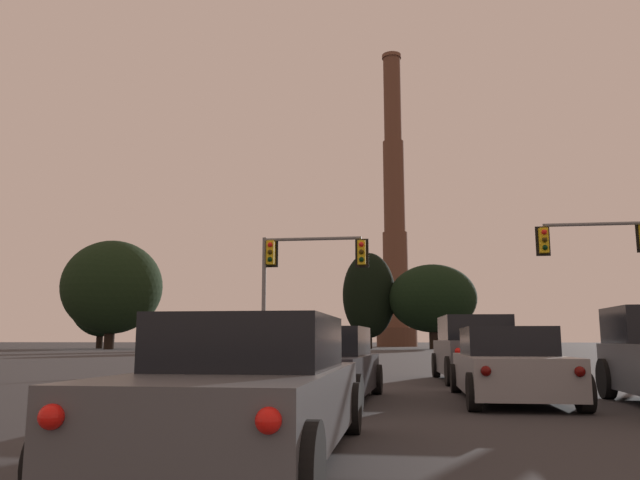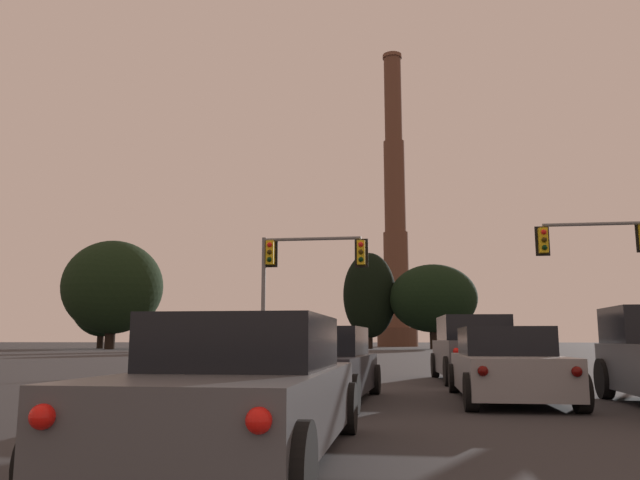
{
  "view_description": "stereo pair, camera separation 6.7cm",
  "coord_description": "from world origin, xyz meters",
  "px_view_note": "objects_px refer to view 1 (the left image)",
  "views": [
    {
      "loc": [
        -1.85,
        -0.03,
        1.17
      ],
      "look_at": [
        -7.29,
        39.37,
        7.56
      ],
      "focal_mm": 35.0,
      "sensor_mm": 36.0,
      "label": 1
    },
    {
      "loc": [
        -1.78,
        -0.02,
        1.17
      ],
      "look_at": [
        -7.29,
        39.37,
        7.56
      ],
      "focal_mm": 35.0,
      "sensor_mm": 36.0,
      "label": 2
    }
  ],
  "objects_px": {
    "sedan_left_lane_second": "(322,366)",
    "smokestack": "(395,227)",
    "sedan_center_lane_second": "(508,366)",
    "sedan_left_lane_third": "(249,391)",
    "traffic_light_overhead_right": "(615,256)",
    "suv_center_lane_front": "(475,350)",
    "traffic_light_overhead_left": "(299,267)"
  },
  "relations": [
    {
      "from": "traffic_light_overhead_left",
      "to": "traffic_light_overhead_right",
      "type": "relative_size",
      "value": 0.94
    },
    {
      "from": "smokestack",
      "to": "sedan_left_lane_third",
      "type": "bearing_deg",
      "value": -89.91
    },
    {
      "from": "sedan_left_lane_second",
      "to": "traffic_light_overhead_left",
      "type": "xyz_separation_m",
      "value": [
        -2.95,
        14.24,
        3.6
      ]
    },
    {
      "from": "sedan_left_lane_third",
      "to": "traffic_light_overhead_right",
      "type": "bearing_deg",
      "value": 63.36
    },
    {
      "from": "sedan_left_lane_third",
      "to": "sedan_left_lane_second",
      "type": "distance_m",
      "value": 5.91
    },
    {
      "from": "sedan_center_lane_second",
      "to": "traffic_light_overhead_right",
      "type": "xyz_separation_m",
      "value": [
        6.52,
        13.72,
        3.89
      ]
    },
    {
      "from": "sedan_left_lane_second",
      "to": "traffic_light_overhead_left",
      "type": "distance_m",
      "value": 14.98
    },
    {
      "from": "suv_center_lane_front",
      "to": "traffic_light_overhead_right",
      "type": "distance_m",
      "value": 10.89
    },
    {
      "from": "smokestack",
      "to": "traffic_light_overhead_right",
      "type": "bearing_deg",
      "value": -83.18
    },
    {
      "from": "sedan_left_lane_third",
      "to": "traffic_light_overhead_right",
      "type": "relative_size",
      "value": 0.79
    },
    {
      "from": "sedan_left_lane_second",
      "to": "traffic_light_overhead_left",
      "type": "height_order",
      "value": "traffic_light_overhead_left"
    },
    {
      "from": "sedan_left_lane_second",
      "to": "suv_center_lane_front",
      "type": "bearing_deg",
      "value": 63.64
    },
    {
      "from": "suv_center_lane_front",
      "to": "sedan_left_lane_second",
      "type": "xyz_separation_m",
      "value": [
        -3.56,
        -6.47,
        -0.23
      ]
    },
    {
      "from": "sedan_left_lane_second",
      "to": "smokestack",
      "type": "bearing_deg",
      "value": 92.55
    },
    {
      "from": "suv_center_lane_front",
      "to": "sedan_center_lane_second",
      "type": "relative_size",
      "value": 1.06
    },
    {
      "from": "sedan_left_lane_second",
      "to": "traffic_light_overhead_right",
      "type": "xyz_separation_m",
      "value": [
        10.11,
        14.36,
        3.89
      ]
    },
    {
      "from": "sedan_left_lane_third",
      "to": "sedan_center_lane_second",
      "type": "height_order",
      "value": "same"
    },
    {
      "from": "sedan_left_lane_second",
      "to": "traffic_light_overhead_left",
      "type": "relative_size",
      "value": 0.85
    },
    {
      "from": "sedan_center_lane_second",
      "to": "traffic_light_overhead_right",
      "type": "distance_m",
      "value": 15.68
    },
    {
      "from": "sedan_left_lane_third",
      "to": "suv_center_lane_front",
      "type": "relative_size",
      "value": 0.95
    },
    {
      "from": "smokestack",
      "to": "sedan_center_lane_second",
      "type": "bearing_deg",
      "value": -87.86
    },
    {
      "from": "sedan_left_lane_third",
      "to": "sedan_left_lane_second",
      "type": "relative_size",
      "value": 0.99
    },
    {
      "from": "sedan_left_lane_third",
      "to": "smokestack",
      "type": "relative_size",
      "value": 0.09
    },
    {
      "from": "smokestack",
      "to": "suv_center_lane_front",
      "type": "bearing_deg",
      "value": -87.75
    },
    {
      "from": "sedan_left_lane_second",
      "to": "smokestack",
      "type": "distance_m",
      "value": 102.1
    },
    {
      "from": "suv_center_lane_front",
      "to": "sedan_left_lane_second",
      "type": "height_order",
      "value": "suv_center_lane_front"
    },
    {
      "from": "traffic_light_overhead_right",
      "to": "sedan_left_lane_third",
      "type": "bearing_deg",
      "value": -116.41
    },
    {
      "from": "sedan_center_lane_second",
      "to": "traffic_light_overhead_left",
      "type": "height_order",
      "value": "traffic_light_overhead_left"
    },
    {
      "from": "traffic_light_overhead_left",
      "to": "smokestack",
      "type": "xyz_separation_m",
      "value": [
        2.83,
        85.73,
        17.14
      ]
    },
    {
      "from": "sedan_left_lane_third",
      "to": "suv_center_lane_front",
      "type": "bearing_deg",
      "value": 73.92
    },
    {
      "from": "suv_center_lane_front",
      "to": "traffic_light_overhead_left",
      "type": "relative_size",
      "value": 0.89
    },
    {
      "from": "sedan_left_lane_third",
      "to": "smokestack",
      "type": "xyz_separation_m",
      "value": [
        -0.17,
        105.88,
        20.74
      ]
    }
  ]
}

